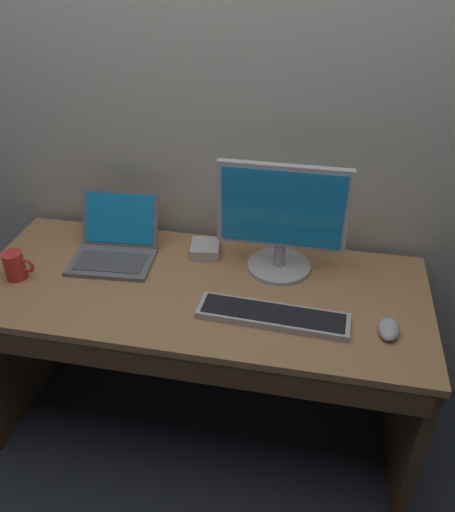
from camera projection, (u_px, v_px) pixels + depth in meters
The scene contains 8 objects.
ground_plane at pixel (203, 418), 2.25m from camera, with size 14.00×14.00×0.00m, color #2D333D.
desk at pixel (198, 331), 1.95m from camera, with size 1.63×0.69×0.72m.
laptop_space_gray at pixel (114, 248), 1.98m from camera, with size 0.33×0.32×0.22m.
external_monitor at pixel (282, 219), 1.81m from camera, with size 0.46×0.24×0.42m.
wired_keyboard at pixel (273, 316), 1.69m from camera, with size 0.50×0.14×0.03m.
computer_mouse at pixel (389, 329), 1.63m from camera, with size 0.06×0.11×0.04m, color #B7B7BC.
external_drive_box at pixel (205, 249), 2.01m from camera, with size 0.11×0.12×0.04m, color silver.
coffee_mug at pixel (15, 266), 1.86m from camera, with size 0.11×0.07×0.10m.
Camera 1 is at (0.40, -1.44, 1.82)m, focal length 36.34 mm.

